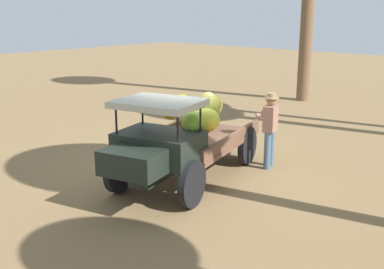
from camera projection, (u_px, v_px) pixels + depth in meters
The scene contains 3 objects.
ground_plane at pixel (186, 171), 10.53m from camera, with size 60.00×60.00×0.00m, color olive.
truck at pixel (181, 137), 9.58m from camera, with size 4.66×2.61×1.88m.
farmer at pixel (270, 125), 10.51m from camera, with size 0.54×0.49×1.72m.
Camera 1 is at (7.39, 6.69, 3.50)m, focal length 44.09 mm.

